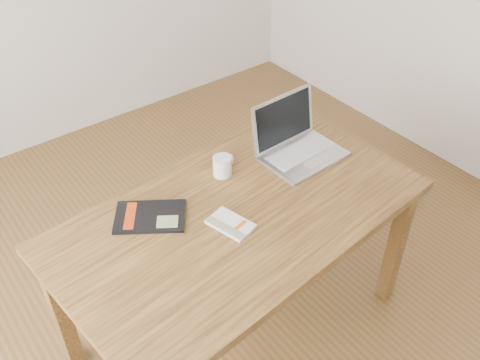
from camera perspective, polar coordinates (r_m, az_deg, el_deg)
room at (r=1.79m, az=-5.29°, el=10.93°), size 4.04×4.04×2.70m
desk at (r=2.20m, az=-0.09°, el=-5.12°), size 1.57×0.99×0.75m
white_guidebook at (r=2.08m, az=-1.00°, el=-4.72°), size 0.15×0.20×0.02m
black_guidebook at (r=2.14m, az=-9.59°, el=-3.86°), size 0.33×0.31×0.01m
laptop at (r=2.44m, az=6.04°, el=3.93°), size 0.37×0.31×0.25m
coffee_mug at (r=2.30m, az=-1.85°, el=1.57°), size 0.12×0.08×0.09m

